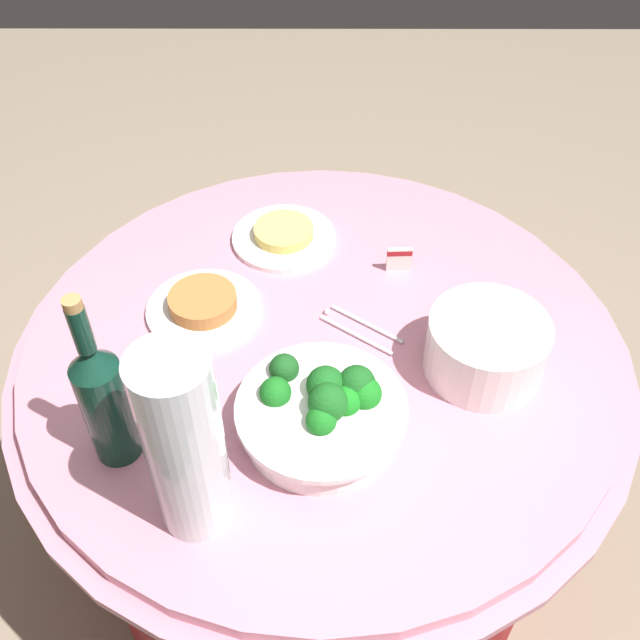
{
  "coord_description": "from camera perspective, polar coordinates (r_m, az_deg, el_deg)",
  "views": [
    {
      "loc": [
        -0.0,
        0.94,
        1.74
      ],
      "look_at": [
        0.0,
        0.0,
        0.79
      ],
      "focal_mm": 41.41,
      "sensor_mm": 36.0,
      "label": 1
    }
  ],
  "objects": [
    {
      "name": "buffet_table",
      "position": [
        1.65,
        -0.0,
        -10.14
      ],
      "size": [
        1.16,
        1.16,
        0.74
      ],
      "color": "maroon",
      "rests_on": "ground_plane"
    },
    {
      "name": "label_placard_front",
      "position": [
        1.5,
        6.04,
        4.78
      ],
      "size": [
        0.05,
        0.01,
        0.05
      ],
      "color": "white",
      "rests_on": "buffet_table"
    },
    {
      "name": "food_plate_peanuts",
      "position": [
        1.43,
        -9.1,
        1.11
      ],
      "size": [
        0.22,
        0.22,
        0.04
      ],
      "color": "white",
      "rests_on": "buffet_table"
    },
    {
      "name": "plate_stack",
      "position": [
        1.31,
        12.61,
        -2.02
      ],
      "size": [
        0.21,
        0.21,
        0.11
      ],
      "color": "white",
      "rests_on": "buffet_table"
    },
    {
      "name": "food_plate_noodles",
      "position": [
        1.57,
        -2.91,
        6.55
      ],
      "size": [
        0.22,
        0.22,
        0.03
      ],
      "color": "white",
      "rests_on": "buffet_table"
    },
    {
      "name": "broccoli_bowl",
      "position": [
        1.2,
        0.1,
        -7.04
      ],
      "size": [
        0.28,
        0.28,
        0.12
      ],
      "color": "white",
      "rests_on": "buffet_table"
    },
    {
      "name": "serving_tongs",
      "position": [
        1.38,
        2.88,
        -0.62
      ],
      "size": [
        0.16,
        0.13,
        0.01
      ],
      "color": "silver",
      "rests_on": "buffet_table"
    },
    {
      "name": "decorative_fruit_vase",
      "position": [
        1.05,
        -10.4,
        -10.15
      ],
      "size": [
        0.11,
        0.11,
        0.34
      ],
      "color": "silver",
      "rests_on": "buffet_table"
    },
    {
      "name": "ground_plane",
      "position": [
        1.97,
        -0.0,
        -16.31
      ],
      "size": [
        6.0,
        6.0,
        0.0
      ],
      "primitive_type": "plane",
      "color": "gray"
    },
    {
      "name": "wine_bottle",
      "position": [
        1.16,
        -16.47,
        -5.88
      ],
      "size": [
        0.07,
        0.07,
        0.34
      ],
      "color": "#0F3527",
      "rests_on": "buffet_table"
    }
  ]
}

